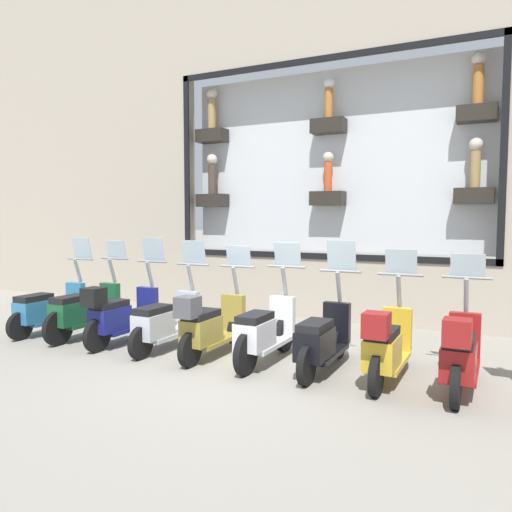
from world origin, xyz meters
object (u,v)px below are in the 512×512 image
at_px(scooter_green_7, 83,312).
at_px(scooter_teal_8, 48,309).
at_px(scooter_olive_4, 209,326).
at_px(scooter_black_2, 322,340).
at_px(scooter_white_3, 264,332).
at_px(scooter_yellow_1, 386,346).
at_px(scooter_red_0, 460,354).
at_px(scooter_navy_6, 119,315).
at_px(scooter_silver_5, 165,322).

xyz_separation_m(scooter_green_7, scooter_teal_8, (-0.01, 0.83, -0.02)).
bearing_deg(scooter_green_7, scooter_olive_4, -91.59).
relative_size(scooter_black_2, scooter_white_3, 0.99).
bearing_deg(scooter_teal_8, scooter_olive_4, -91.10).
bearing_deg(scooter_white_3, scooter_yellow_1, -92.42).
distance_m(scooter_red_0, scooter_black_2, 1.67).
distance_m(scooter_black_2, scooter_olive_4, 1.67).
xyz_separation_m(scooter_yellow_1, scooter_navy_6, (0.01, 4.17, 0.01)).
height_order(scooter_black_2, scooter_olive_4, scooter_black_2).
distance_m(scooter_red_0, scooter_white_3, 2.50).
bearing_deg(scooter_navy_6, scooter_silver_5, -86.05).
bearing_deg(scooter_olive_4, scooter_yellow_1, -90.00).
bearing_deg(scooter_black_2, scooter_white_3, 89.78).
bearing_deg(scooter_yellow_1, scooter_teal_8, 89.37).
bearing_deg(scooter_green_7, scooter_white_3, -89.98).
height_order(scooter_black_2, scooter_teal_8, scooter_black_2).
height_order(scooter_olive_4, scooter_green_7, scooter_green_7).
relative_size(scooter_olive_4, scooter_green_7, 0.99).
bearing_deg(scooter_navy_6, scooter_green_7, 85.71).
bearing_deg(scooter_olive_4, scooter_teal_8, 88.90).
bearing_deg(scooter_teal_8, scooter_white_3, -89.91).
relative_size(scooter_black_2, scooter_silver_5, 1.00).
xyz_separation_m(scooter_black_2, scooter_white_3, (0.00, 0.83, 0.02)).
height_order(scooter_silver_5, scooter_teal_8, scooter_teal_8).
xyz_separation_m(scooter_red_0, scooter_olive_4, (-0.00, 3.34, -0.00)).
distance_m(scooter_yellow_1, scooter_white_3, 1.67).
bearing_deg(scooter_olive_4, scooter_navy_6, 89.76).
bearing_deg(scooter_green_7, scooter_red_0, -90.68).
xyz_separation_m(scooter_white_3, scooter_olive_4, (-0.07, 0.83, 0.02)).
distance_m(scooter_black_2, scooter_navy_6, 3.34).
height_order(scooter_red_0, scooter_teal_8, scooter_teal_8).
distance_m(scooter_black_2, scooter_green_7, 4.17).
bearing_deg(scooter_red_0, scooter_silver_5, 89.12).
bearing_deg(scooter_yellow_1, scooter_green_7, 89.20).
relative_size(scooter_red_0, scooter_navy_6, 1.00).
xyz_separation_m(scooter_yellow_1, scooter_olive_4, (0.00, 2.50, 0.00)).
height_order(scooter_silver_5, scooter_green_7, scooter_silver_5).
xyz_separation_m(scooter_yellow_1, scooter_green_7, (0.07, 5.00, -0.02)).
height_order(scooter_black_2, scooter_silver_5, scooter_black_2).
bearing_deg(scooter_teal_8, scooter_black_2, -89.96).
bearing_deg(scooter_navy_6, scooter_red_0, -90.08).
bearing_deg(scooter_green_7, scooter_teal_8, 90.37).
bearing_deg(scooter_olive_4, scooter_green_7, 88.41).
bearing_deg(scooter_white_3, scooter_green_7, 90.02).
relative_size(scooter_white_3, scooter_silver_5, 1.01).
distance_m(scooter_red_0, scooter_olive_4, 3.34).
distance_m(scooter_white_3, scooter_olive_4, 0.84).
bearing_deg(scooter_white_3, scooter_silver_5, 90.21).
relative_size(scooter_red_0, scooter_silver_5, 1.00).
distance_m(scooter_black_2, scooter_silver_5, 2.50).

